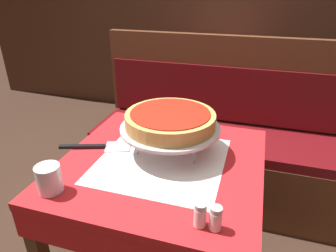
% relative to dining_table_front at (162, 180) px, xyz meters
% --- Properties ---
extents(dining_table_front, '(0.77, 0.77, 0.75)m').
position_rel_dining_table_front_xyz_m(dining_table_front, '(0.00, 0.00, 0.00)').
color(dining_table_front, red).
rests_on(dining_table_front, ground_plane).
extents(dining_table_rear, '(0.69, 0.69, 0.76)m').
position_rel_dining_table_front_xyz_m(dining_table_rear, '(-0.03, 1.72, -0.00)').
color(dining_table_rear, red).
rests_on(dining_table_rear, ground_plane).
extents(booth_bench, '(1.72, 0.51, 1.08)m').
position_rel_dining_table_front_xyz_m(booth_bench, '(0.15, 0.83, -0.33)').
color(booth_bench, brown).
rests_on(booth_bench, ground_plane).
extents(back_wall_panel, '(6.00, 0.04, 2.40)m').
position_rel_dining_table_front_xyz_m(back_wall_panel, '(0.00, 2.27, 0.55)').
color(back_wall_panel, '#4C2D1E').
rests_on(back_wall_panel, ground_plane).
extents(pizza_pan_stand, '(0.40, 0.40, 0.11)m').
position_rel_dining_table_front_xyz_m(pizza_pan_stand, '(0.01, 0.08, 0.20)').
color(pizza_pan_stand, '#ADADB2').
rests_on(pizza_pan_stand, dining_table_front).
extents(deep_dish_pizza, '(0.36, 0.36, 0.06)m').
position_rel_dining_table_front_xyz_m(deep_dish_pizza, '(0.01, 0.08, 0.24)').
color(deep_dish_pizza, tan).
rests_on(deep_dish_pizza, pizza_pan_stand).
extents(pizza_server, '(0.30, 0.15, 0.01)m').
position_rel_dining_table_front_xyz_m(pizza_server, '(-0.29, 0.01, 0.10)').
color(pizza_server, '#BCBCC1').
rests_on(pizza_server, dining_table_front).
extents(water_glass_near, '(0.08, 0.08, 0.09)m').
position_rel_dining_table_front_xyz_m(water_glass_near, '(-0.29, -0.29, 0.14)').
color(water_glass_near, silver).
rests_on(water_glass_near, dining_table_front).
extents(salt_shaker, '(0.04, 0.04, 0.08)m').
position_rel_dining_table_front_xyz_m(salt_shaker, '(0.21, -0.30, 0.13)').
color(salt_shaker, silver).
rests_on(salt_shaker, dining_table_front).
extents(pepper_shaker, '(0.04, 0.04, 0.07)m').
position_rel_dining_table_front_xyz_m(pepper_shaker, '(0.26, -0.30, 0.13)').
color(pepper_shaker, silver).
rests_on(pepper_shaker, dining_table_front).
extents(napkin_holder, '(0.10, 0.05, 0.09)m').
position_rel_dining_table_front_xyz_m(napkin_holder, '(-0.14, 0.34, 0.14)').
color(napkin_holder, '#B2B2B7').
rests_on(napkin_holder, dining_table_front).
extents(condiment_caddy, '(0.12, 0.12, 0.19)m').
position_rel_dining_table_front_xyz_m(condiment_caddy, '(0.04, 1.63, 0.15)').
color(condiment_caddy, black).
rests_on(condiment_caddy, dining_table_rear).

